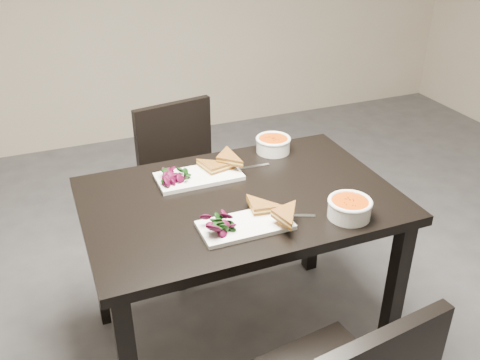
{
  "coord_description": "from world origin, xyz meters",
  "views": [
    {
      "loc": [
        -1.07,
        -1.52,
        1.79
      ],
      "look_at": [
        -0.41,
        0.11,
        0.82
      ],
      "focal_mm": 39.37,
      "sensor_mm": 36.0,
      "label": 1
    }
  ],
  "objects_px": {
    "soup_bowl_near": "(350,207)",
    "chair_far": "(185,176)",
    "plate_far": "(199,176)",
    "table": "(240,217)",
    "plate_near": "(245,225)",
    "soup_bowl_far": "(273,144)"
  },
  "relations": [
    {
      "from": "plate_near",
      "to": "plate_far",
      "type": "distance_m",
      "value": 0.41
    },
    {
      "from": "table",
      "to": "soup_bowl_near",
      "type": "relative_size",
      "value": 7.44
    },
    {
      "from": "chair_far",
      "to": "soup_bowl_far",
      "type": "height_order",
      "value": "chair_far"
    },
    {
      "from": "soup_bowl_near",
      "to": "chair_far",
      "type": "bearing_deg",
      "value": 108.33
    },
    {
      "from": "soup_bowl_far",
      "to": "plate_far",
      "type": "bearing_deg",
      "value": -163.58
    },
    {
      "from": "plate_near",
      "to": "table",
      "type": "bearing_deg",
      "value": 72.97
    },
    {
      "from": "table",
      "to": "plate_near",
      "type": "relative_size",
      "value": 3.69
    },
    {
      "from": "plate_near",
      "to": "soup_bowl_near",
      "type": "bearing_deg",
      "value": -11.61
    },
    {
      "from": "plate_near",
      "to": "plate_far",
      "type": "xyz_separation_m",
      "value": [
        -0.04,
        0.4,
        0.0
      ]
    },
    {
      "from": "table",
      "to": "plate_far",
      "type": "bearing_deg",
      "value": 118.06
    },
    {
      "from": "chair_far",
      "to": "plate_near",
      "type": "height_order",
      "value": "chair_far"
    },
    {
      "from": "plate_near",
      "to": "soup_bowl_near",
      "type": "height_order",
      "value": "soup_bowl_near"
    },
    {
      "from": "soup_bowl_far",
      "to": "soup_bowl_near",
      "type": "bearing_deg",
      "value": -87.7
    },
    {
      "from": "table",
      "to": "soup_bowl_near",
      "type": "distance_m",
      "value": 0.44
    },
    {
      "from": "table",
      "to": "plate_far",
      "type": "relative_size",
      "value": 3.47
    },
    {
      "from": "soup_bowl_far",
      "to": "chair_far",
      "type": "bearing_deg",
      "value": 127.35
    },
    {
      "from": "soup_bowl_near",
      "to": "plate_far",
      "type": "xyz_separation_m",
      "value": [
        -0.41,
        0.48,
        -0.03
      ]
    },
    {
      "from": "table",
      "to": "soup_bowl_far",
      "type": "height_order",
      "value": "soup_bowl_far"
    },
    {
      "from": "plate_near",
      "to": "plate_far",
      "type": "height_order",
      "value": "plate_far"
    },
    {
      "from": "soup_bowl_near",
      "to": "soup_bowl_far",
      "type": "xyz_separation_m",
      "value": [
        -0.02,
        0.6,
        -0.0
      ]
    },
    {
      "from": "soup_bowl_near",
      "to": "plate_far",
      "type": "bearing_deg",
      "value": 130.72
    },
    {
      "from": "table",
      "to": "plate_near",
      "type": "xyz_separation_m",
      "value": [
        -0.06,
        -0.21,
        0.11
      ]
    }
  ]
}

